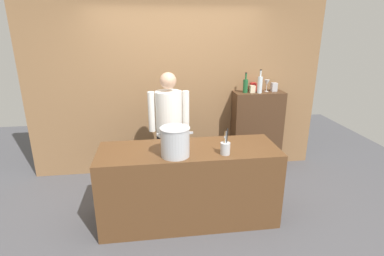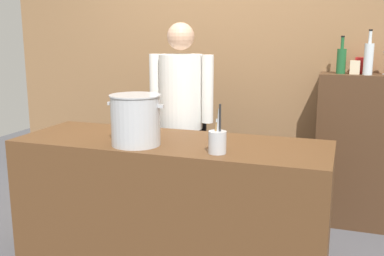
{
  "view_description": "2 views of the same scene",
  "coord_description": "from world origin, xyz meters",
  "px_view_note": "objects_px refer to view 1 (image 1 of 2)",
  "views": [
    {
      "loc": [
        -0.38,
        -3.08,
        2.2
      ],
      "look_at": [
        0.1,
        0.44,
        0.99
      ],
      "focal_mm": 28.13,
      "sensor_mm": 36.0,
      "label": 1
    },
    {
      "loc": [
        1.04,
        -2.61,
        1.57
      ],
      "look_at": [
        0.01,
        0.39,
        0.91
      ],
      "focal_mm": 41.9,
      "sensor_mm": 36.0,
      "label": 2
    }
  ],
  "objects_px": {
    "utensil_crock": "(225,148)",
    "stockpot_large": "(175,142)",
    "chef": "(169,125)",
    "spice_tin_cream": "(252,89)",
    "spice_tin_red": "(253,87)",
    "spice_tin_silver": "(274,87)",
    "wine_bottle_clear": "(260,84)",
    "wine_bottle_green": "(245,85)",
    "wine_glass_tall": "(267,83)"
  },
  "relations": [
    {
      "from": "chef",
      "to": "spice_tin_red",
      "type": "distance_m",
      "value": 1.49
    },
    {
      "from": "wine_bottle_green",
      "to": "spice_tin_silver",
      "type": "distance_m",
      "value": 0.47
    },
    {
      "from": "spice_tin_silver",
      "to": "spice_tin_red",
      "type": "bearing_deg",
      "value": 171.97
    },
    {
      "from": "spice_tin_silver",
      "to": "spice_tin_cream",
      "type": "bearing_deg",
      "value": -171.56
    },
    {
      "from": "wine_bottle_green",
      "to": "spice_tin_red",
      "type": "distance_m",
      "value": 0.18
    },
    {
      "from": "wine_bottle_clear",
      "to": "wine_bottle_green",
      "type": "relative_size",
      "value": 1.16
    },
    {
      "from": "wine_bottle_clear",
      "to": "spice_tin_silver",
      "type": "height_order",
      "value": "wine_bottle_clear"
    },
    {
      "from": "wine_bottle_clear",
      "to": "spice_tin_silver",
      "type": "distance_m",
      "value": 0.29
    },
    {
      "from": "stockpot_large",
      "to": "wine_bottle_clear",
      "type": "bearing_deg",
      "value": 43.38
    },
    {
      "from": "wine_bottle_clear",
      "to": "spice_tin_red",
      "type": "bearing_deg",
      "value": 109.07
    },
    {
      "from": "utensil_crock",
      "to": "wine_bottle_clear",
      "type": "bearing_deg",
      "value": 57.83
    },
    {
      "from": "spice_tin_red",
      "to": "spice_tin_silver",
      "type": "bearing_deg",
      "value": -8.03
    },
    {
      "from": "utensil_crock",
      "to": "stockpot_large",
      "type": "bearing_deg",
      "value": 176.68
    },
    {
      "from": "wine_glass_tall",
      "to": "spice_tin_red",
      "type": "height_order",
      "value": "wine_glass_tall"
    },
    {
      "from": "chef",
      "to": "wine_bottle_clear",
      "type": "distance_m",
      "value": 1.5
    },
    {
      "from": "wine_glass_tall",
      "to": "spice_tin_cream",
      "type": "xyz_separation_m",
      "value": [
        -0.23,
        -0.04,
        -0.08
      ]
    },
    {
      "from": "chef",
      "to": "spice_tin_red",
      "type": "height_order",
      "value": "chef"
    },
    {
      "from": "wine_glass_tall",
      "to": "spice_tin_red",
      "type": "relative_size",
      "value": 1.4
    },
    {
      "from": "utensil_crock",
      "to": "wine_bottle_green",
      "type": "xyz_separation_m",
      "value": [
        0.63,
        1.38,
        0.4
      ]
    },
    {
      "from": "chef",
      "to": "utensil_crock",
      "type": "relative_size",
      "value": 5.74
    },
    {
      "from": "chef",
      "to": "wine_bottle_clear",
      "type": "bearing_deg",
      "value": -160.67
    },
    {
      "from": "wine_glass_tall",
      "to": "stockpot_large",
      "type": "bearing_deg",
      "value": -137.55
    },
    {
      "from": "utensil_crock",
      "to": "spice_tin_red",
      "type": "xyz_separation_m",
      "value": [
        0.78,
        1.46,
        0.35
      ]
    },
    {
      "from": "stockpot_large",
      "to": "spice_tin_silver",
      "type": "distance_m",
      "value": 2.15
    },
    {
      "from": "wine_bottle_clear",
      "to": "wine_bottle_green",
      "type": "distance_m",
      "value": 0.21
    },
    {
      "from": "chef",
      "to": "spice_tin_cream",
      "type": "bearing_deg",
      "value": -157.46
    },
    {
      "from": "spice_tin_silver",
      "to": "wine_bottle_green",
      "type": "bearing_deg",
      "value": -174.83
    },
    {
      "from": "stockpot_large",
      "to": "wine_glass_tall",
      "type": "xyz_separation_m",
      "value": [
        1.5,
        1.37,
        0.33
      ]
    },
    {
      "from": "utensil_crock",
      "to": "chef",
      "type": "bearing_deg",
      "value": 122.1
    },
    {
      "from": "spice_tin_silver",
      "to": "wine_bottle_clear",
      "type": "bearing_deg",
      "value": -158.69
    },
    {
      "from": "wine_glass_tall",
      "to": "wine_bottle_green",
      "type": "bearing_deg",
      "value": -175.52
    },
    {
      "from": "chef",
      "to": "wine_glass_tall",
      "type": "height_order",
      "value": "chef"
    },
    {
      "from": "stockpot_large",
      "to": "spice_tin_cream",
      "type": "relative_size",
      "value": 3.56
    },
    {
      "from": "utensil_crock",
      "to": "spice_tin_cream",
      "type": "bearing_deg",
      "value": 61.75
    },
    {
      "from": "spice_tin_silver",
      "to": "stockpot_large",
      "type": "bearing_deg",
      "value": -139.48
    },
    {
      "from": "wine_bottle_green",
      "to": "spice_tin_cream",
      "type": "height_order",
      "value": "wine_bottle_green"
    },
    {
      "from": "wine_bottle_green",
      "to": "spice_tin_cream",
      "type": "bearing_deg",
      "value": -6.12
    },
    {
      "from": "stockpot_large",
      "to": "utensil_crock",
      "type": "bearing_deg",
      "value": -3.32
    },
    {
      "from": "stockpot_large",
      "to": "utensil_crock",
      "type": "xyz_separation_m",
      "value": [
        0.53,
        -0.03,
        -0.09
      ]
    },
    {
      "from": "chef",
      "to": "spice_tin_silver",
      "type": "distance_m",
      "value": 1.76
    },
    {
      "from": "wine_bottle_clear",
      "to": "spice_tin_red",
      "type": "relative_size",
      "value": 2.72
    },
    {
      "from": "wine_bottle_clear",
      "to": "spice_tin_red",
      "type": "height_order",
      "value": "wine_bottle_clear"
    },
    {
      "from": "utensil_crock",
      "to": "wine_glass_tall",
      "type": "distance_m",
      "value": 1.75
    },
    {
      "from": "stockpot_large",
      "to": "spice_tin_red",
      "type": "height_order",
      "value": "spice_tin_red"
    },
    {
      "from": "wine_bottle_green",
      "to": "spice_tin_silver",
      "type": "relative_size",
      "value": 2.34
    },
    {
      "from": "wine_glass_tall",
      "to": "utensil_crock",
      "type": "bearing_deg",
      "value": -124.62
    },
    {
      "from": "stockpot_large",
      "to": "spice_tin_red",
      "type": "relative_size",
      "value": 2.95
    },
    {
      "from": "utensil_crock",
      "to": "spice_tin_silver",
      "type": "distance_m",
      "value": 1.82
    },
    {
      "from": "spice_tin_red",
      "to": "utensil_crock",
      "type": "bearing_deg",
      "value": -117.95
    },
    {
      "from": "wine_bottle_green",
      "to": "utensil_crock",
      "type": "bearing_deg",
      "value": -114.54
    }
  ]
}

